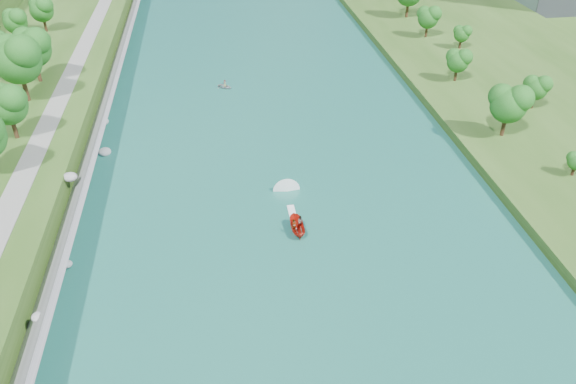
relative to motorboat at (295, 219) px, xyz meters
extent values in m
plane|color=#2D5119|center=(-0.56, -9.43, -0.77)|extent=(260.00, 260.00, 0.00)
cube|color=#185D53|center=(-0.56, 10.57, -0.72)|extent=(55.00, 240.00, 0.10)
cube|color=slate|center=(-26.41, 10.57, 1.03)|extent=(3.54, 236.00, 4.05)
ellipsoid|color=gray|center=(-26.57, -13.70, 1.55)|extent=(1.02, 1.24, 0.57)
ellipsoid|color=gray|center=(-25.74, -4.49, -0.06)|extent=(1.01, 1.12, 0.66)
ellipsoid|color=gray|center=(-26.16, 1.50, 0.84)|extent=(0.98, 0.84, 0.73)
ellipsoid|color=gray|center=(-27.48, 9.87, 2.34)|extent=(1.89, 1.65, 1.12)
ellipsoid|color=gray|center=(-25.01, 20.87, -0.43)|extent=(1.84, 2.03, 1.15)
ellipsoid|color=gray|center=(-25.92, 28.86, 0.61)|extent=(1.46, 1.59, 0.99)
ellipsoid|color=gray|center=(-26.26, 36.82, 0.43)|extent=(1.02, 1.21, 0.80)
ellipsoid|color=gray|center=(-26.40, 47.35, 0.81)|extent=(1.18, 1.33, 0.94)
cube|color=gray|center=(-33.06, 10.57, 2.78)|extent=(3.00, 200.00, 0.10)
ellipsoid|color=#195316|center=(-36.48, 21.06, 7.47)|extent=(5.69, 5.69, 9.49)
ellipsoid|color=#195316|center=(-37.87, 33.87, 9.01)|extent=(7.54, 7.54, 12.56)
ellipsoid|color=#195316|center=(-37.74, 41.84, 8.20)|extent=(6.56, 6.56, 10.94)
ellipsoid|color=#195316|center=(-45.96, 62.67, 6.78)|extent=(4.86, 4.86, 8.09)
ellipsoid|color=#195316|center=(-42.41, 69.56, 6.98)|extent=(5.11, 5.11, 8.51)
ellipsoid|color=#195316|center=(37.84, 3.54, 2.77)|extent=(2.45, 2.45, 4.08)
ellipsoid|color=#195316|center=(33.70, 15.51, 5.47)|extent=(5.69, 5.69, 9.48)
ellipsoid|color=#195316|center=(42.81, 23.72, 4.05)|extent=(3.98, 3.98, 6.63)
ellipsoid|color=#195316|center=(34.84, 36.46, 4.21)|extent=(4.18, 4.18, 6.96)
ellipsoid|color=#195316|center=(42.42, 52.64, 3.55)|extent=(3.38, 3.38, 5.64)
ellipsoid|color=#195316|center=(37.97, 60.48, 4.65)|extent=(4.70, 4.70, 7.83)
imported|color=#B51C0E|center=(-0.01, -1.57, 0.12)|extent=(1.75, 4.16, 1.58)
imported|color=#66605B|center=(-0.41, -1.97, 0.53)|extent=(0.74, 0.63, 1.71)
imported|color=#66605B|center=(0.49, -1.07, 0.42)|extent=(0.78, 0.64, 1.49)
cube|color=white|center=(-0.01, 1.43, -0.64)|extent=(0.90, 5.00, 0.06)
imported|color=#989AA1|center=(-6.37, 42.43, -0.37)|extent=(3.52, 3.43, 0.60)
imported|color=#66605B|center=(-6.37, 42.43, 0.20)|extent=(0.68, 0.52, 1.24)
camera|label=1|loc=(-8.57, -53.70, 40.40)|focal=35.00mm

